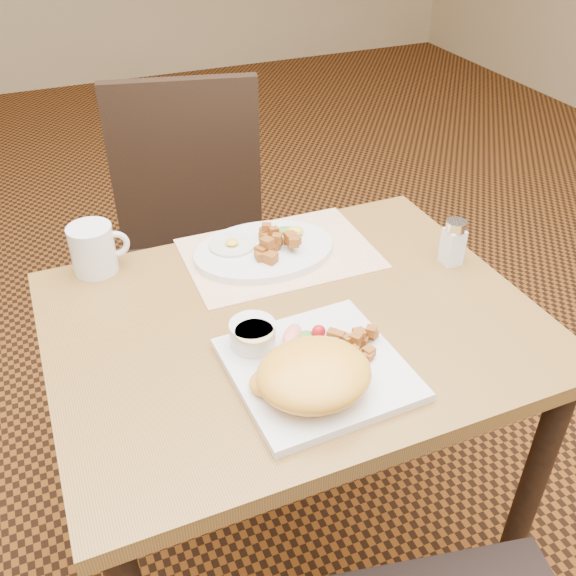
# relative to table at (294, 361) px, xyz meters

# --- Properties ---
(ground) EXTENTS (8.00, 8.00, 0.00)m
(ground) POSITION_rel_table_xyz_m (0.00, 0.00, -0.64)
(ground) COLOR black
(ground) RESTS_ON ground
(table) EXTENTS (0.90, 0.70, 0.75)m
(table) POSITION_rel_table_xyz_m (0.00, 0.00, 0.00)
(table) COLOR olive
(table) RESTS_ON ground
(chair_far) EXTENTS (0.51, 0.51, 0.97)m
(chair_far) POSITION_rel_table_xyz_m (-0.02, 0.68, -0.10)
(chair_far) COLOR black
(chair_far) RESTS_ON ground
(placemat) EXTENTS (0.40, 0.29, 0.00)m
(placemat) POSITION_rel_table_xyz_m (0.06, 0.22, 0.11)
(placemat) COLOR white
(placemat) RESTS_ON table
(plate_square) EXTENTS (0.29, 0.29, 0.02)m
(plate_square) POSITION_rel_table_xyz_m (-0.02, -0.15, 0.12)
(plate_square) COLOR silver
(plate_square) RESTS_ON table
(plate_oval) EXTENTS (0.31, 0.23, 0.02)m
(plate_oval) POSITION_rel_table_xyz_m (0.03, 0.23, 0.12)
(plate_oval) COLOR silver
(plate_oval) RESTS_ON placemat
(hollandaise_mound) EXTENTS (0.19, 0.17, 0.07)m
(hollandaise_mound) POSITION_rel_table_xyz_m (-0.05, -0.20, 0.16)
(hollandaise_mound) COLOR yellow
(hollandaise_mound) RESTS_ON plate_square
(ramekin) EXTENTS (0.08, 0.09, 0.04)m
(ramekin) POSITION_rel_table_xyz_m (-0.10, -0.06, 0.15)
(ramekin) COLOR silver
(ramekin) RESTS_ON plate_square
(garnish_sq) EXTENTS (0.09, 0.07, 0.03)m
(garnish_sq) POSITION_rel_table_xyz_m (-0.02, -0.08, 0.14)
(garnish_sq) COLOR #387223
(garnish_sq) RESTS_ON plate_square
(fried_egg) EXTENTS (0.10, 0.10, 0.02)m
(fried_egg) POSITION_rel_table_xyz_m (-0.03, 0.26, 0.13)
(fried_egg) COLOR white
(fried_egg) RESTS_ON plate_oval
(garnish_ov) EXTENTS (0.06, 0.06, 0.02)m
(garnish_ov) POSITION_rel_table_xyz_m (0.10, 0.26, 0.14)
(garnish_ov) COLOR #387223
(garnish_ov) RESTS_ON plate_oval
(salt_shaker) EXTENTS (0.04, 0.04, 0.10)m
(salt_shaker) POSITION_rel_table_xyz_m (0.38, 0.05, 0.16)
(salt_shaker) COLOR white
(salt_shaker) RESTS_ON table
(coffee_mug) EXTENTS (0.12, 0.09, 0.10)m
(coffee_mug) POSITION_rel_table_xyz_m (-0.31, 0.31, 0.16)
(coffee_mug) COLOR silver
(coffee_mug) RESTS_ON table
(home_fries_sq) EXTENTS (0.11, 0.10, 0.03)m
(home_fries_sq) POSITION_rel_table_xyz_m (0.05, -0.14, 0.14)
(home_fries_sq) COLOR #A3591A
(home_fries_sq) RESTS_ON plate_square
(home_fries_ov) EXTENTS (0.11, 0.12, 0.04)m
(home_fries_ov) POSITION_rel_table_xyz_m (0.04, 0.21, 0.14)
(home_fries_ov) COLOR #A3591A
(home_fries_ov) RESTS_ON plate_oval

